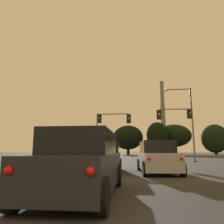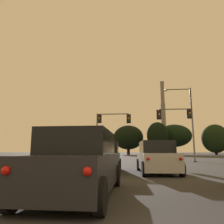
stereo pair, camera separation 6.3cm
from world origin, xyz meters
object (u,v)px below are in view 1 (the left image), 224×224
object	(u,v)px
suv_left_lane_second	(104,157)
smokestack	(163,124)
suv_left_lane_third	(81,164)
traffic_light_overhead_right	(181,121)
traffic_light_overhead_left	(108,125)
street_lamp	(188,116)
suv_center_lane_second	(157,157)

from	to	relation	value
suv_left_lane_second	smokestack	size ratio (longest dim) A/B	0.10
suv_left_lane_third	traffic_light_overhead_right	bearing A→B (deg)	70.89
traffic_light_overhead_left	smokestack	world-z (taller)	smokestack
smokestack	traffic_light_overhead_right	bearing A→B (deg)	-97.37
suv_left_lane_third	traffic_light_overhead_left	distance (m)	23.07
street_lamp	smokestack	size ratio (longest dim) A/B	0.20
traffic_light_overhead_right	street_lamp	bearing A→B (deg)	59.52
suv_left_lane_third	traffic_light_overhead_right	xyz separation A→B (m)	(7.67, 20.91, 4.07)
traffic_light_overhead_right	traffic_light_overhead_left	bearing A→B (deg)	169.26
traffic_light_overhead_right	smokestack	bearing A→B (deg)	82.63
suv_center_lane_second	traffic_light_overhead_right	distance (m)	15.29
street_lamp	smokestack	xyz separation A→B (m)	(14.69, 122.55, 13.79)
suv_center_lane_second	street_lamp	xyz separation A→B (m)	(6.17, 16.50, 5.12)
smokestack	suv_left_lane_second	bearing A→B (deg)	-99.85
suv_center_lane_second	suv_left_lane_third	size ratio (longest dim) A/B	1.01
suv_center_lane_second	suv_left_lane_second	bearing A→B (deg)	168.72
street_lamp	smokestack	world-z (taller)	smokestack
street_lamp	suv_left_lane_second	bearing A→B (deg)	-120.36
street_lamp	smokestack	distance (m)	124.19
traffic_light_overhead_right	street_lamp	distance (m)	3.12
suv_left_lane_third	smokestack	xyz separation A→B (m)	(23.85, 145.99, 18.92)
traffic_light_overhead_left	suv_left_lane_second	bearing A→B (deg)	-84.74
suv_center_lane_second	traffic_light_overhead_left	size ratio (longest dim) A/B	0.78
suv_left_lane_third	traffic_light_overhead_left	xyz separation A→B (m)	(-1.62, 22.67, 3.94)
suv_center_lane_second	traffic_light_overhead_right	world-z (taller)	traffic_light_overhead_right
suv_center_lane_second	traffic_light_overhead_left	distance (m)	16.86
traffic_light_overhead_left	traffic_light_overhead_right	xyz separation A→B (m)	(9.29, -1.76, 0.14)
suv_left_lane_second	traffic_light_overhead_left	bearing A→B (deg)	93.33
suv_left_lane_second	traffic_light_overhead_left	world-z (taller)	traffic_light_overhead_left
traffic_light_overhead_left	street_lamp	size ratio (longest dim) A/B	0.64
traffic_light_overhead_right	suv_left_lane_third	bearing A→B (deg)	-110.15
suv_left_lane_second	traffic_light_overhead_right	size ratio (longest dim) A/B	0.76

